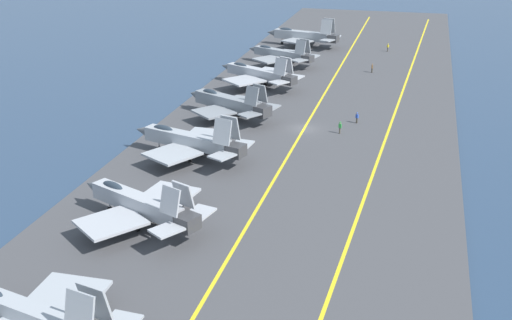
% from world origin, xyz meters
% --- Properties ---
extents(ground_plane, '(2000.00, 2000.00, 0.00)m').
position_xyz_m(ground_plane, '(0.00, 0.00, 0.00)').
color(ground_plane, navy).
extents(carrier_deck, '(217.98, 42.39, 0.40)m').
position_xyz_m(carrier_deck, '(0.00, 0.00, 0.20)').
color(carrier_deck, '#424244').
rests_on(carrier_deck, ground).
extents(deck_stripe_foul_line, '(196.00, 9.12, 0.01)m').
position_xyz_m(deck_stripe_foul_line, '(0.00, -11.66, 0.40)').
color(deck_stripe_foul_line, yellow).
rests_on(deck_stripe_foul_line, carrier_deck).
extents(deck_stripe_centerline, '(196.18, 0.36, 0.01)m').
position_xyz_m(deck_stripe_centerline, '(0.00, 0.00, 0.40)').
color(deck_stripe_centerline, yellow).
rests_on(deck_stripe_centerline, carrier_deck).
extents(parked_jet_second, '(13.41, 16.92, 6.17)m').
position_xyz_m(parked_jet_second, '(-51.92, 10.42, 2.57)').
color(parked_jet_second, '#9EA3A8').
rests_on(parked_jet_second, carrier_deck).
extents(parked_jet_third, '(13.95, 15.73, 5.82)m').
position_xyz_m(parked_jet_third, '(-32.99, 10.43, 2.71)').
color(parked_jet_third, '#A8AAAF').
rests_on(parked_jet_third, carrier_deck).
extents(parked_jet_fourth, '(13.53, 16.60, 6.34)m').
position_xyz_m(parked_jet_fourth, '(-14.74, 11.88, 2.75)').
color(parked_jet_fourth, '#9EA3A8').
rests_on(parked_jet_fourth, carrier_deck).
extents(parked_jet_fifth, '(12.40, 15.64, 5.95)m').
position_xyz_m(parked_jet_fifth, '(2.02, 11.88, 2.75)').
color(parked_jet_fifth, gray).
rests_on(parked_jet_fifth, carrier_deck).
extents(parked_jet_sixth, '(13.77, 16.46, 6.01)m').
position_xyz_m(parked_jet_sixth, '(19.82, 11.95, 2.79)').
color(parked_jet_sixth, '#A8AAAF').
rests_on(parked_jet_sixth, carrier_deck).
extents(parked_jet_seventh, '(12.86, 15.52, 5.78)m').
position_xyz_m(parked_jet_seventh, '(36.34, 11.60, 2.65)').
color(parked_jet_seventh, gray).
rests_on(parked_jet_seventh, carrier_deck).
extents(parked_jet_eighth, '(12.19, 17.14, 6.59)m').
position_xyz_m(parked_jet_eighth, '(54.74, 10.75, 2.85)').
color(parked_jet_eighth, '#93999E').
rests_on(parked_jet_eighth, carrier_deck).
extents(crew_brown_vest, '(0.44, 0.35, 1.74)m').
position_xyz_m(crew_brown_vest, '(34.96, -6.41, 1.35)').
color(crew_brown_vest, '#383328').
rests_on(crew_brown_vest, carrier_deck).
extents(crew_blue_vest, '(0.42, 0.46, 1.65)m').
position_xyz_m(crew_blue_vest, '(4.40, -7.00, 1.31)').
color(crew_blue_vest, '#383328').
rests_on(crew_blue_vest, carrier_deck).
extents(crew_green_vest, '(0.33, 0.42, 1.75)m').
position_xyz_m(crew_green_vest, '(-0.75, -5.22, 1.36)').
color(crew_green_vest, '#4C473D').
rests_on(crew_green_vest, carrier_deck).
extents(crew_yellow_vest, '(0.45, 0.45, 1.76)m').
position_xyz_m(crew_yellow_vest, '(54.22, -8.01, 1.37)').
color(crew_yellow_vest, '#4C473D').
rests_on(crew_yellow_vest, carrier_deck).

